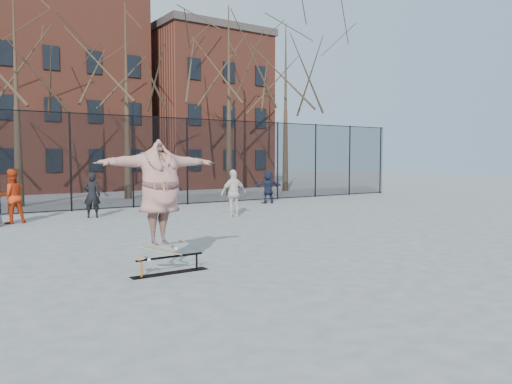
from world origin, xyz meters
TOP-DOWN VIEW (x-y plane):
  - ground at (0.00, 0.00)m, footprint 100.00×100.00m
  - skate_rail at (-2.66, 0.81)m, footprint 1.52×0.23m
  - skateboard at (-2.85, 0.81)m, footprint 0.87×0.21m
  - skater at (-2.85, 0.81)m, footprint 2.40×0.67m
  - bystander_black at (-1.33, 10.38)m, footprint 0.70×0.59m
  - bystander_red at (-3.99, 10.28)m, footprint 0.98×0.82m
  - bystander_white at (3.05, 7.74)m, footprint 1.04×0.49m
  - bystander_navy at (7.23, 11.39)m, footprint 1.52×0.73m
  - fence at (-0.01, 13.00)m, footprint 34.03×0.07m
  - tree_row at (-0.25, 17.15)m, footprint 33.66×7.46m
  - rowhouses at (0.72, 26.00)m, footprint 29.00×7.00m

SIDE VIEW (x-z plane):
  - ground at x=0.00m, z-range 0.00..0.00m
  - skate_rail at x=-2.66m, z-range -0.04..0.30m
  - skateboard at x=-2.85m, z-range 0.33..0.44m
  - bystander_navy at x=7.23m, z-range 0.00..1.57m
  - bystander_black at x=-1.33m, z-range 0.00..1.64m
  - bystander_white at x=3.05m, z-range 0.00..1.74m
  - bystander_red at x=-3.99m, z-range 0.00..1.80m
  - skater at x=-2.85m, z-range 0.44..2.38m
  - fence at x=-0.01m, z-range 0.05..4.05m
  - rowhouses at x=0.72m, z-range -0.44..12.56m
  - tree_row at x=-0.25m, z-range 2.02..12.69m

